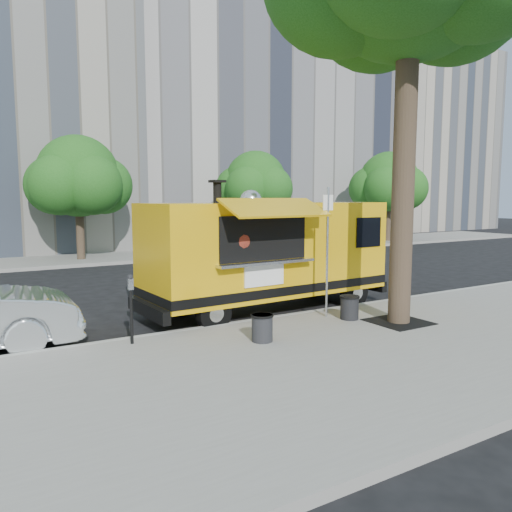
{
  "coord_description": "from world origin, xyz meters",
  "views": [
    {
      "loc": [
        -5.73,
        -10.48,
        2.92
      ],
      "look_at": [
        0.57,
        0.0,
        1.48
      ],
      "focal_mm": 35.0,
      "sensor_mm": 36.0,
      "label": 1
    }
  ],
  "objects_px": {
    "far_tree_b": "(78,176)",
    "parking_meter": "(131,301)",
    "sign_post": "(327,244)",
    "far_tree_c": "(256,182)",
    "food_truck": "(268,251)",
    "trash_bin_right": "(349,307)",
    "far_tree_d": "(389,182)",
    "trash_bin_left": "(262,327)"
  },
  "relations": [
    {
      "from": "far_tree_b",
      "to": "parking_meter",
      "type": "relative_size",
      "value": 4.12
    },
    {
      "from": "parking_meter",
      "to": "sign_post",
      "type": "bearing_deg",
      "value": -2.52
    },
    {
      "from": "far_tree_c",
      "to": "food_truck",
      "type": "relative_size",
      "value": 0.77
    },
    {
      "from": "parking_meter",
      "to": "trash_bin_right",
      "type": "bearing_deg",
      "value": -7.87
    },
    {
      "from": "far_tree_b",
      "to": "far_tree_c",
      "type": "xyz_separation_m",
      "value": [
        9.0,
        -0.3,
        -0.12
      ]
    },
    {
      "from": "far_tree_d",
      "to": "parking_meter",
      "type": "xyz_separation_m",
      "value": [
        -21.0,
        -13.95,
        -2.91
      ]
    },
    {
      "from": "far_tree_d",
      "to": "parking_meter",
      "type": "relative_size",
      "value": 4.23
    },
    {
      "from": "far_tree_d",
      "to": "parking_meter",
      "type": "bearing_deg",
      "value": -146.4
    },
    {
      "from": "far_tree_d",
      "to": "food_truck",
      "type": "relative_size",
      "value": 0.83
    },
    {
      "from": "food_truck",
      "to": "trash_bin_left",
      "type": "height_order",
      "value": "food_truck"
    },
    {
      "from": "food_truck",
      "to": "sign_post",
      "type": "bearing_deg",
      "value": -75.66
    },
    {
      "from": "far_tree_d",
      "to": "trash_bin_left",
      "type": "xyz_separation_m",
      "value": [
        -18.79,
        -15.1,
        -3.46
      ]
    },
    {
      "from": "far_tree_b",
      "to": "far_tree_c",
      "type": "height_order",
      "value": "far_tree_b"
    },
    {
      "from": "sign_post",
      "to": "far_tree_b",
      "type": "bearing_deg",
      "value": 100.15
    },
    {
      "from": "food_truck",
      "to": "far_tree_c",
      "type": "bearing_deg",
      "value": 57.18
    },
    {
      "from": "trash_bin_right",
      "to": "trash_bin_left",
      "type": "bearing_deg",
      "value": -169.78
    },
    {
      "from": "far_tree_d",
      "to": "food_truck",
      "type": "bearing_deg",
      "value": -143.81
    },
    {
      "from": "far_tree_b",
      "to": "sign_post",
      "type": "distance_m",
      "value": 14.61
    },
    {
      "from": "trash_bin_right",
      "to": "sign_post",
      "type": "bearing_deg",
      "value": 122.12
    },
    {
      "from": "sign_post",
      "to": "trash_bin_right",
      "type": "xyz_separation_m",
      "value": [
        0.29,
        -0.47,
        -1.41
      ]
    },
    {
      "from": "far_tree_c",
      "to": "parking_meter",
      "type": "bearing_deg",
      "value": -128.66
    },
    {
      "from": "far_tree_c",
      "to": "parking_meter",
      "type": "height_order",
      "value": "far_tree_c"
    },
    {
      "from": "trash_bin_left",
      "to": "trash_bin_right",
      "type": "distance_m",
      "value": 2.68
    },
    {
      "from": "parking_meter",
      "to": "trash_bin_right",
      "type": "relative_size",
      "value": 2.48
    },
    {
      "from": "far_tree_b",
      "to": "sign_post",
      "type": "bearing_deg",
      "value": -79.85
    },
    {
      "from": "far_tree_b",
      "to": "food_truck",
      "type": "relative_size",
      "value": 0.81
    },
    {
      "from": "parking_meter",
      "to": "trash_bin_left",
      "type": "distance_m",
      "value": 2.55
    },
    {
      "from": "far_tree_c",
      "to": "far_tree_d",
      "type": "xyz_separation_m",
      "value": [
        10.0,
        0.2,
        0.17
      ]
    },
    {
      "from": "far_tree_b",
      "to": "parking_meter",
      "type": "xyz_separation_m",
      "value": [
        -2.0,
        -14.05,
        -2.85
      ]
    },
    {
      "from": "far_tree_c",
      "to": "trash_bin_right",
      "type": "height_order",
      "value": "far_tree_c"
    },
    {
      "from": "far_tree_b",
      "to": "far_tree_d",
      "type": "xyz_separation_m",
      "value": [
        19.0,
        -0.1,
        0.06
      ]
    },
    {
      "from": "sign_post",
      "to": "parking_meter",
      "type": "distance_m",
      "value": 4.64
    },
    {
      "from": "far_tree_c",
      "to": "food_truck",
      "type": "xyz_separation_m",
      "value": [
        -6.99,
        -12.23,
        -2.17
      ]
    },
    {
      "from": "sign_post",
      "to": "parking_meter",
      "type": "xyz_separation_m",
      "value": [
        -4.55,
        0.2,
        -0.87
      ]
    },
    {
      "from": "sign_post",
      "to": "trash_bin_right",
      "type": "bearing_deg",
      "value": -57.88
    },
    {
      "from": "parking_meter",
      "to": "trash_bin_right",
      "type": "xyz_separation_m",
      "value": [
        4.84,
        -0.67,
        -0.54
      ]
    },
    {
      "from": "sign_post",
      "to": "food_truck",
      "type": "relative_size",
      "value": 0.44
    },
    {
      "from": "far_tree_c",
      "to": "trash_bin_left",
      "type": "xyz_separation_m",
      "value": [
        -8.79,
        -14.9,
        -3.28
      ]
    },
    {
      "from": "parking_meter",
      "to": "trash_bin_left",
      "type": "bearing_deg",
      "value": -27.43
    },
    {
      "from": "far_tree_c",
      "to": "far_tree_d",
      "type": "bearing_deg",
      "value": 1.15
    },
    {
      "from": "far_tree_b",
      "to": "trash_bin_left",
      "type": "bearing_deg",
      "value": -89.22
    },
    {
      "from": "parking_meter",
      "to": "trash_bin_left",
      "type": "xyz_separation_m",
      "value": [
        2.21,
        -1.15,
        -0.55
      ]
    }
  ]
}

